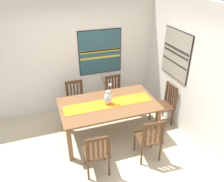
{
  "coord_description": "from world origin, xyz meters",
  "views": [
    {
      "loc": [
        -0.9,
        -3.09,
        3.17
      ],
      "look_at": [
        0.33,
        0.48,
        1.07
      ],
      "focal_mm": 36.01,
      "sensor_mm": 36.0,
      "label": 1
    }
  ],
  "objects_px": {
    "chair_1": "(76,99)",
    "painting_on_back_wall": "(100,52)",
    "painting_on_side_wall": "(176,54)",
    "chair_2": "(115,93)",
    "centerpiece_vase": "(108,97)",
    "chair_0": "(165,103)",
    "chair_4": "(149,138)",
    "chair_3": "(97,152)",
    "dining_table": "(108,108)"
  },
  "relations": [
    {
      "from": "chair_1",
      "to": "painting_on_back_wall",
      "type": "height_order",
      "value": "painting_on_back_wall"
    },
    {
      "from": "painting_on_back_wall",
      "to": "painting_on_side_wall",
      "type": "distance_m",
      "value": 1.74
    },
    {
      "from": "chair_2",
      "to": "centerpiece_vase",
      "type": "bearing_deg",
      "value": -117.43
    },
    {
      "from": "chair_0",
      "to": "chair_4",
      "type": "distance_m",
      "value": 1.25
    },
    {
      "from": "chair_3",
      "to": "chair_4",
      "type": "relative_size",
      "value": 0.97
    },
    {
      "from": "chair_3",
      "to": "chair_4",
      "type": "xyz_separation_m",
      "value": [
        0.98,
        0.02,
        0.0
      ]
    },
    {
      "from": "dining_table",
      "to": "chair_0",
      "type": "relative_size",
      "value": 2.06
    },
    {
      "from": "chair_0",
      "to": "painting_on_side_wall",
      "type": "height_order",
      "value": "painting_on_side_wall"
    },
    {
      "from": "chair_3",
      "to": "chair_2",
      "type": "bearing_deg",
      "value": 61.87
    },
    {
      "from": "chair_4",
      "to": "painting_on_back_wall",
      "type": "distance_m",
      "value": 2.37
    },
    {
      "from": "chair_0",
      "to": "chair_1",
      "type": "distance_m",
      "value": 2.03
    },
    {
      "from": "chair_4",
      "to": "painting_on_side_wall",
      "type": "xyz_separation_m",
      "value": [
        1.04,
        1.02,
        1.1
      ]
    },
    {
      "from": "chair_2",
      "to": "chair_3",
      "type": "relative_size",
      "value": 1.0
    },
    {
      "from": "chair_4",
      "to": "painting_on_back_wall",
      "type": "bearing_deg",
      "value": 96.77
    },
    {
      "from": "chair_3",
      "to": "chair_4",
      "type": "height_order",
      "value": "chair_4"
    },
    {
      "from": "painting_on_side_wall",
      "to": "chair_3",
      "type": "bearing_deg",
      "value": -152.88
    },
    {
      "from": "centerpiece_vase",
      "to": "chair_0",
      "type": "relative_size",
      "value": 0.76
    },
    {
      "from": "dining_table",
      "to": "chair_3",
      "type": "distance_m",
      "value": 1.06
    },
    {
      "from": "centerpiece_vase",
      "to": "painting_on_side_wall",
      "type": "relative_size",
      "value": 0.72
    },
    {
      "from": "chair_2",
      "to": "chair_3",
      "type": "distance_m",
      "value": 2.02
    },
    {
      "from": "chair_2",
      "to": "painting_on_side_wall",
      "type": "bearing_deg",
      "value": -34.75
    },
    {
      "from": "dining_table",
      "to": "chair_3",
      "type": "height_order",
      "value": "chair_3"
    },
    {
      "from": "chair_1",
      "to": "chair_4",
      "type": "distance_m",
      "value": 2.03
    },
    {
      "from": "chair_3",
      "to": "dining_table",
      "type": "bearing_deg",
      "value": 61.16
    },
    {
      "from": "chair_1",
      "to": "painting_on_side_wall",
      "type": "distance_m",
      "value": 2.43
    },
    {
      "from": "dining_table",
      "to": "chair_1",
      "type": "distance_m",
      "value": 1.03
    },
    {
      "from": "centerpiece_vase",
      "to": "chair_4",
      "type": "distance_m",
      "value": 1.1
    },
    {
      "from": "dining_table",
      "to": "chair_1",
      "type": "xyz_separation_m",
      "value": [
        -0.5,
        0.88,
        -0.2
      ]
    },
    {
      "from": "centerpiece_vase",
      "to": "chair_2",
      "type": "xyz_separation_m",
      "value": [
        0.46,
        0.88,
        -0.45
      ]
    },
    {
      "from": "chair_0",
      "to": "chair_1",
      "type": "xyz_separation_m",
      "value": [
        -1.84,
        0.86,
        -0.02
      ]
    },
    {
      "from": "centerpiece_vase",
      "to": "painting_on_back_wall",
      "type": "bearing_deg",
      "value": 79.79
    },
    {
      "from": "dining_table",
      "to": "painting_on_back_wall",
      "type": "xyz_separation_m",
      "value": [
        0.22,
        1.27,
        0.72
      ]
    },
    {
      "from": "painting_on_side_wall",
      "to": "dining_table",
      "type": "bearing_deg",
      "value": -175.32
    },
    {
      "from": "centerpiece_vase",
      "to": "chair_0",
      "type": "height_order",
      "value": "centerpiece_vase"
    },
    {
      "from": "centerpiece_vase",
      "to": "chair_2",
      "type": "relative_size",
      "value": 0.81
    },
    {
      "from": "dining_table",
      "to": "painting_on_back_wall",
      "type": "height_order",
      "value": "painting_on_back_wall"
    },
    {
      "from": "dining_table",
      "to": "centerpiece_vase",
      "type": "xyz_separation_m",
      "value": [
        -0.01,
        -0.01,
        0.25
      ]
    },
    {
      "from": "centerpiece_vase",
      "to": "chair_4",
      "type": "xyz_separation_m",
      "value": [
        0.49,
        -0.88,
        -0.45
      ]
    },
    {
      "from": "dining_table",
      "to": "chair_3",
      "type": "relative_size",
      "value": 2.19
    },
    {
      "from": "centerpiece_vase",
      "to": "chair_3",
      "type": "relative_size",
      "value": 0.81
    },
    {
      "from": "painting_on_side_wall",
      "to": "chair_0",
      "type": "bearing_deg",
      "value": -149.66
    },
    {
      "from": "dining_table",
      "to": "chair_0",
      "type": "height_order",
      "value": "chair_0"
    },
    {
      "from": "chair_0",
      "to": "centerpiece_vase",
      "type": "bearing_deg",
      "value": -178.8
    },
    {
      "from": "chair_4",
      "to": "painting_on_side_wall",
      "type": "height_order",
      "value": "painting_on_side_wall"
    },
    {
      "from": "chair_2",
      "to": "painting_on_back_wall",
      "type": "xyz_separation_m",
      "value": [
        -0.23,
        0.4,
        0.93
      ]
    },
    {
      "from": "centerpiece_vase",
      "to": "chair_0",
      "type": "distance_m",
      "value": 1.41
    },
    {
      "from": "chair_1",
      "to": "chair_3",
      "type": "relative_size",
      "value": 1.0
    },
    {
      "from": "chair_0",
      "to": "chair_3",
      "type": "xyz_separation_m",
      "value": [
        -1.84,
        -0.93,
        -0.02
      ]
    },
    {
      "from": "chair_3",
      "to": "painting_on_back_wall",
      "type": "bearing_deg",
      "value": 71.63
    },
    {
      "from": "chair_4",
      "to": "chair_3",
      "type": "bearing_deg",
      "value": -179.0
    }
  ]
}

